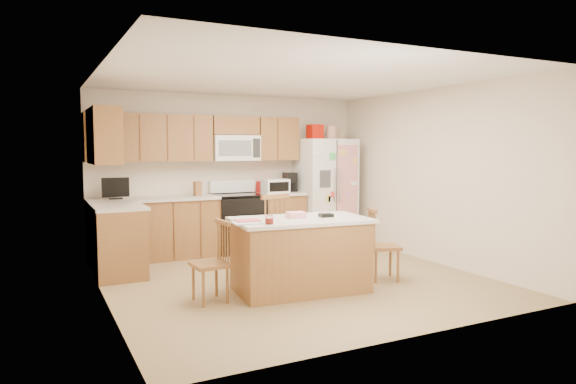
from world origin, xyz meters
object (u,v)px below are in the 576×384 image
refrigerator (325,191)px  windsor_chair_right (382,246)px  stove (238,222)px  windsor_chair_left (212,264)px  island (300,254)px  windsor_chair_back (267,238)px

refrigerator → windsor_chair_right: refrigerator is taller
stove → windsor_chair_left: (-1.22, -2.39, -0.06)m
island → windsor_chair_back: 0.76m
stove → island: (-0.17, -2.45, -0.05)m
stove → windsor_chair_back: stove is taller
refrigerator → windsor_chair_back: 2.48m
windsor_chair_left → windsor_chair_back: bearing=35.7°
refrigerator → windsor_chair_back: bearing=-138.1°
refrigerator → island: refrigerator is taller
island → windsor_chair_left: 1.05m
stove → refrigerator: refrigerator is taller
refrigerator → island: bearing=-126.2°
windsor_chair_left → windsor_chair_right: size_ratio=0.97×
island → windsor_chair_back: size_ratio=1.56×
stove → windsor_chair_left: stove is taller
refrigerator → windsor_chair_right: size_ratio=2.26×
windsor_chair_left → windsor_chair_right: (2.19, -0.07, 0.01)m
refrigerator → windsor_chair_right: bearing=-104.0°
stove → refrigerator: size_ratio=0.55×
island → windsor_chair_left: bearing=177.1°
refrigerator → windsor_chair_right: (-0.60, -2.40, -0.49)m
windsor_chair_back → windsor_chair_right: bearing=-32.1°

